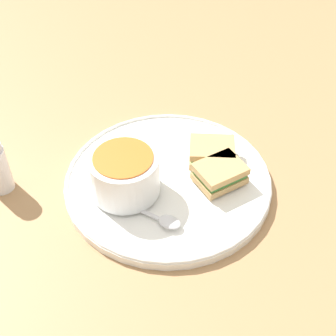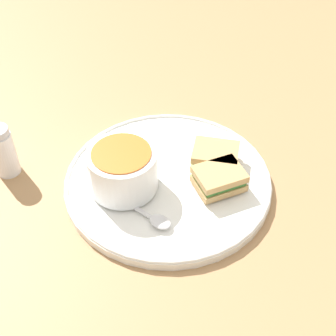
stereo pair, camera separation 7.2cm
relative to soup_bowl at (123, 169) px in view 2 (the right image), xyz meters
The scene contains 7 objects.
ground_plane 0.09m from the soup_bowl, 122.05° to the right, with size 2.40×2.40×0.00m, color #9E754C.
plate 0.08m from the soup_bowl, 122.05° to the right, with size 0.33×0.33×0.02m.
soup_bowl is the anchor object (origin of this frame).
spoon 0.09m from the soup_bowl, 167.89° to the left, with size 0.10×0.03×0.01m.
sandwich_half_near 0.15m from the soup_bowl, 137.92° to the right, with size 0.08×0.09×0.03m.
sandwich_half_far 0.15m from the soup_bowl, 118.89° to the right, with size 0.09×0.09×0.03m.
salt_shaker 0.20m from the soup_bowl, 28.26° to the left, with size 0.04×0.04×0.09m.
Camera 2 is at (-0.35, 0.38, 0.54)m, focal length 50.00 mm.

